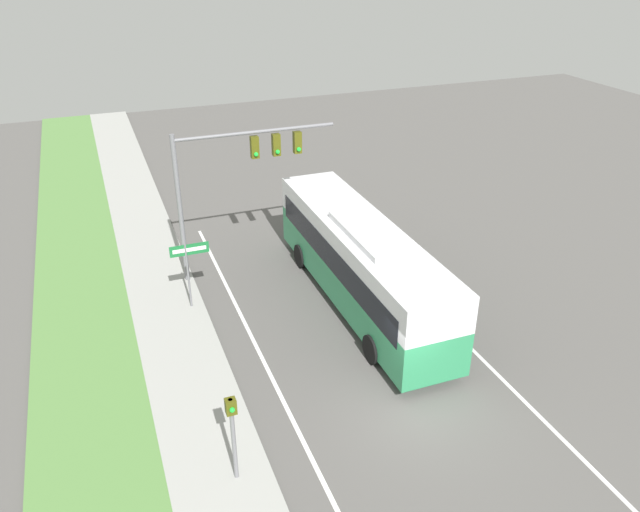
{
  "coord_description": "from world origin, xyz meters",
  "views": [
    {
      "loc": [
        -8.04,
        -13.54,
        13.33
      ],
      "look_at": [
        -0.2,
        6.97,
        1.87
      ],
      "focal_mm": 35.0,
      "sensor_mm": 36.0,
      "label": 1
    }
  ],
  "objects": [
    {
      "name": "grass_verge",
      "position": [
        -9.4,
        0.0,
        0.05
      ],
      "size": [
        3.6,
        80.0,
        0.1
      ],
      "color": "#568442",
      "rests_on": "ground_plane"
    },
    {
      "name": "street_sign",
      "position": [
        -5.22,
        7.92,
        2.07
      ],
      "size": [
        1.5,
        0.08,
        2.88
      ],
      "color": "slate",
      "rests_on": "ground_plane"
    },
    {
      "name": "lane_divider_near",
      "position": [
        -3.6,
        0.0,
        0.0
      ],
      "size": [
        0.14,
        30.0,
        0.01
      ],
      "color": "silver",
      "rests_on": "ground_plane"
    },
    {
      "name": "sidewalk",
      "position": [
        -6.2,
        0.0,
        0.06
      ],
      "size": [
        2.8,
        80.0,
        0.12
      ],
      "color": "#9E9E99",
      "rests_on": "ground_plane"
    },
    {
      "name": "lane_divider_far",
      "position": [
        3.6,
        0.0,
        0.0
      ],
      "size": [
        0.14,
        30.0,
        0.01
      ],
      "color": "silver",
      "rests_on": "ground_plane"
    },
    {
      "name": "bus",
      "position": [
        1.11,
        5.95,
        1.99
      ],
      "size": [
        2.67,
        12.03,
        3.64
      ],
      "color": "#2D8956",
      "rests_on": "ground_plane"
    },
    {
      "name": "signal_gantry",
      "position": [
        -2.73,
        10.11,
        4.77
      ],
      "size": [
        6.72,
        0.41,
        6.47
      ],
      "color": "slate",
      "rests_on": "ground_plane"
    },
    {
      "name": "pedestrian_signal",
      "position": [
        -5.77,
        -1.24,
        1.93
      ],
      "size": [
        0.28,
        0.34,
        2.81
      ],
      "color": "slate",
      "rests_on": "ground_plane"
    },
    {
      "name": "ground_plane",
      "position": [
        0.0,
        0.0,
        0.0
      ],
      "size": [
        80.0,
        80.0,
        0.0
      ],
      "primitive_type": "plane",
      "color": "#565451"
    }
  ]
}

